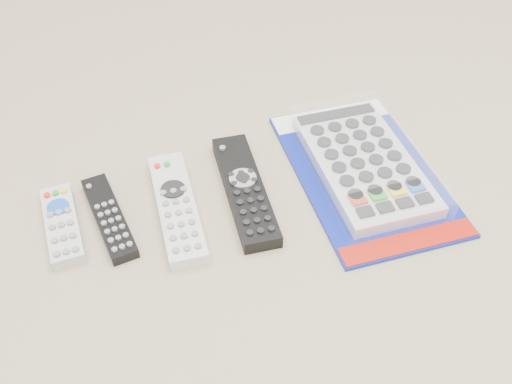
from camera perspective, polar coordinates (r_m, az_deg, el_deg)
name	(u,v)px	position (r m, az deg, el deg)	size (l,w,h in m)	color
remote_small_grey	(62,225)	(0.78, -18.81, -3.12)	(0.05, 0.14, 0.02)	#B0B0B2
remote_slim_black	(109,217)	(0.77, -14.48, -2.48)	(0.04, 0.15, 0.02)	black
remote_silver_dvd	(177,207)	(0.76, -7.93, -1.53)	(0.08, 0.20, 0.02)	silver
remote_large_black	(245,190)	(0.78, -1.11, 0.24)	(0.09, 0.21, 0.02)	black
jumbo_remote_packaged	(364,162)	(0.82, 10.75, 2.93)	(0.23, 0.33, 0.04)	navy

